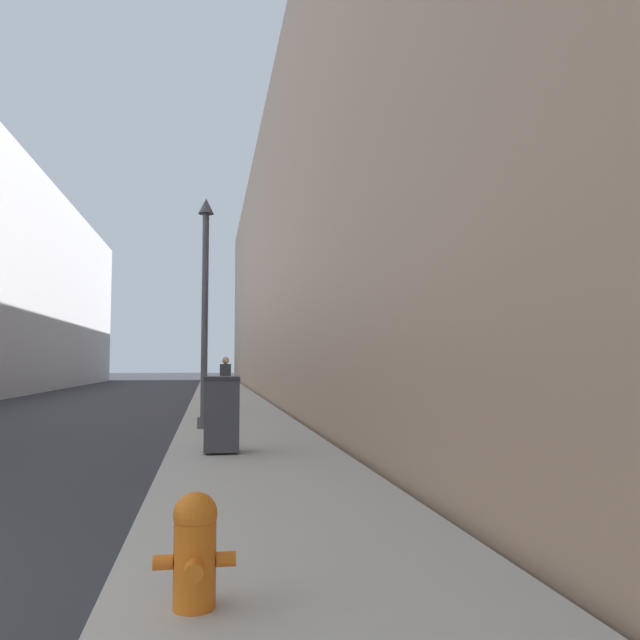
{
  "coord_description": "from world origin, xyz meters",
  "views": [
    {
      "loc": [
        4.21,
        -3.36,
        1.62
      ],
      "look_at": [
        8.07,
        18.3,
        3.13
      ],
      "focal_mm": 35.0,
      "sensor_mm": 36.0,
      "label": 1
    }
  ],
  "objects": [
    {
      "name": "sidewalk_right",
      "position": [
        5.0,
        18.0,
        0.06
      ],
      "size": [
        2.93,
        60.0,
        0.13
      ],
      "color": "#ADA89E",
      "rests_on": "ground"
    },
    {
      "name": "pedestrian_on_sidewalk",
      "position": [
        4.72,
        16.21,
        0.97
      ],
      "size": [
        0.34,
        0.22,
        1.68
      ],
      "color": "#2D3347",
      "rests_on": "sidewalk_right"
    },
    {
      "name": "trash_bin",
      "position": [
        4.43,
        7.28,
        0.78
      ],
      "size": [
        0.59,
        0.67,
        1.27
      ],
      "color": "#3D3D42",
      "rests_on": "sidewalk_right"
    },
    {
      "name": "lamppost",
      "position": [
        4.1,
        11.23,
        3.06
      ],
      "size": [
        0.36,
        0.36,
        5.33
      ],
      "color": "#4C4C51",
      "rests_on": "sidewalk_right"
    },
    {
      "name": "fire_hydrant",
      "position": [
        4.14,
        0.62,
        0.49
      ],
      "size": [
        0.5,
        0.39,
        0.7
      ],
      "color": "orange",
      "rests_on": "sidewalk_right"
    },
    {
      "name": "building_right_stone",
      "position": [
        12.56,
        26.0,
        6.65
      ],
      "size": [
        12.0,
        60.0,
        13.31
      ],
      "color": "#9E7F66",
      "rests_on": "ground"
    }
  ]
}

